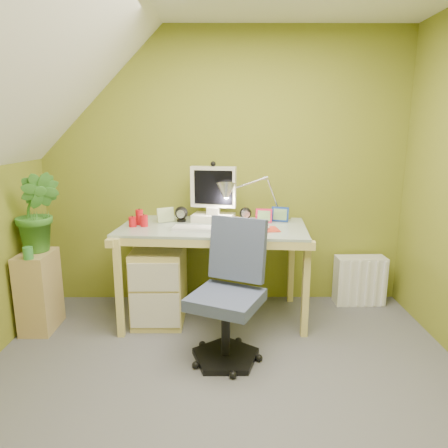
{
  "coord_description": "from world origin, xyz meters",
  "views": [
    {
      "loc": [
        -0.01,
        -2.04,
        1.55
      ],
      "look_at": [
        0.0,
        1.0,
        0.85
      ],
      "focal_mm": 33.0,
      "sensor_mm": 36.0,
      "label": 1
    }
  ],
  "objects_px": {
    "monitor": "(213,190)",
    "task_chair": "(226,298)",
    "desk_lamp": "(267,188)",
    "side_ledge": "(39,291)",
    "potted_plant": "(38,212)",
    "desk": "(213,272)",
    "radiator": "(360,280)"
  },
  "relations": [
    {
      "from": "task_chair",
      "to": "radiator",
      "type": "xyz_separation_m",
      "value": [
        1.22,
        0.94,
        -0.23
      ]
    },
    {
      "from": "monitor",
      "to": "task_chair",
      "type": "height_order",
      "value": "monitor"
    },
    {
      "from": "desk",
      "to": "task_chair",
      "type": "distance_m",
      "value": 0.67
    },
    {
      "from": "task_chair",
      "to": "potted_plant",
      "type": "bearing_deg",
      "value": -175.08
    },
    {
      "from": "task_chair",
      "to": "monitor",
      "type": "bearing_deg",
      "value": 121.34
    },
    {
      "from": "task_chair",
      "to": "desk",
      "type": "bearing_deg",
      "value": 123.11
    },
    {
      "from": "desk_lamp",
      "to": "side_ledge",
      "type": "distance_m",
      "value": 2.0
    },
    {
      "from": "radiator",
      "to": "side_ledge",
      "type": "bearing_deg",
      "value": -171.51
    },
    {
      "from": "side_ledge",
      "to": "desk",
      "type": "bearing_deg",
      "value": 8.26
    },
    {
      "from": "monitor",
      "to": "potted_plant",
      "type": "relative_size",
      "value": 0.84
    },
    {
      "from": "monitor",
      "to": "task_chair",
      "type": "bearing_deg",
      "value": -72.06
    },
    {
      "from": "side_ledge",
      "to": "task_chair",
      "type": "relative_size",
      "value": 0.69
    },
    {
      "from": "radiator",
      "to": "desk_lamp",
      "type": "bearing_deg",
      "value": -175.04
    },
    {
      "from": "desk",
      "to": "side_ledge",
      "type": "xyz_separation_m",
      "value": [
        -1.36,
        -0.2,
        -0.08
      ]
    },
    {
      "from": "desk",
      "to": "task_chair",
      "type": "bearing_deg",
      "value": -76.42
    },
    {
      "from": "monitor",
      "to": "potted_plant",
      "type": "xyz_separation_m",
      "value": [
        -1.33,
        -0.33,
        -0.12
      ]
    },
    {
      "from": "desk",
      "to": "side_ledge",
      "type": "distance_m",
      "value": 1.38
    },
    {
      "from": "side_ledge",
      "to": "radiator",
      "type": "relative_size",
      "value": 1.43
    },
    {
      "from": "desk_lamp",
      "to": "side_ledge",
      "type": "relative_size",
      "value": 0.88
    },
    {
      "from": "desk",
      "to": "task_chair",
      "type": "relative_size",
      "value": 1.64
    },
    {
      "from": "side_ledge",
      "to": "task_chair",
      "type": "distance_m",
      "value": 1.54
    },
    {
      "from": "radiator",
      "to": "task_chair",
      "type": "bearing_deg",
      "value": -143.92
    },
    {
      "from": "desk",
      "to": "radiator",
      "type": "height_order",
      "value": "desk"
    },
    {
      "from": "monitor",
      "to": "task_chair",
      "type": "distance_m",
      "value": 1.04
    },
    {
      "from": "task_chair",
      "to": "desk_lamp",
      "type": "bearing_deg",
      "value": 92.02
    },
    {
      "from": "monitor",
      "to": "radiator",
      "type": "relative_size",
      "value": 1.19
    },
    {
      "from": "side_ledge",
      "to": "potted_plant",
      "type": "bearing_deg",
      "value": 58.58
    },
    {
      "from": "desk",
      "to": "desk_lamp",
      "type": "relative_size",
      "value": 2.67
    },
    {
      "from": "potted_plant",
      "to": "monitor",
      "type": "bearing_deg",
      "value": 13.83
    },
    {
      "from": "side_ledge",
      "to": "monitor",
      "type": "bearing_deg",
      "value": 15.51
    },
    {
      "from": "desk_lamp",
      "to": "task_chair",
      "type": "height_order",
      "value": "desk_lamp"
    },
    {
      "from": "desk_lamp",
      "to": "potted_plant",
      "type": "distance_m",
      "value": 1.82
    }
  ]
}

